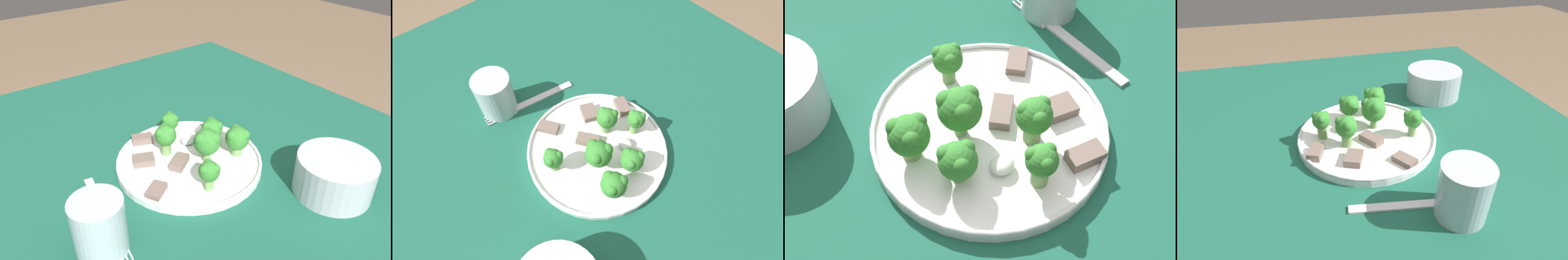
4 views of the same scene
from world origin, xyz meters
The scene contains 16 objects.
ground_plane centered at (0.00, 0.00, 0.00)m, with size 8.00×8.00×0.00m, color #7F664C.
table centered at (0.00, 0.00, 0.61)m, with size 1.09×1.00×0.70m.
dinner_plate centered at (-0.06, 0.04, 0.71)m, with size 0.27×0.27×0.02m.
fork centered at (0.13, 0.06, 0.70)m, with size 0.05×0.21×0.00m.
drinking_glass centered at (0.17, 0.12, 0.74)m, with size 0.08×0.08×0.09m.
broccoli_floret_near_rim_left centered at (-0.08, 0.06, 0.76)m, with size 0.05×0.05×0.07m.
broccoli_floret_center_left centered at (-0.14, 0.08, 0.75)m, with size 0.05×0.05×0.06m.
broccoli_floret_back_left centered at (-0.03, 0.12, 0.75)m, with size 0.04×0.04×0.05m.
broccoli_floret_front_left centered at (-0.13, 0.02, 0.75)m, with size 0.04×0.04×0.05m.
broccoli_floret_center_back centered at (-0.07, -0.05, 0.75)m, with size 0.04×0.04×0.06m.
broccoli_floret_mid_cluster centered at (-0.03, -0.01, 0.75)m, with size 0.04×0.04×0.06m.
meat_slice_front_slice centered at (0.05, 0.08, 0.72)m, with size 0.05×0.04×0.01m.
meat_slice_middle_slice centered at (-0.02, -0.07, 0.72)m, with size 0.05×0.04×0.02m.
meat_slice_rear_slice centered at (0.02, -0.01, 0.72)m, with size 0.05×0.04×0.01m.
meat_slice_edge_slice centered at (-0.03, 0.04, 0.72)m, with size 0.05×0.04×0.01m.
sauce_dollop centered at (-0.09, -0.01, 0.72)m, with size 0.03×0.03×0.02m.
Camera 2 is at (-0.26, 0.24, 1.24)m, focal length 28.00 mm.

